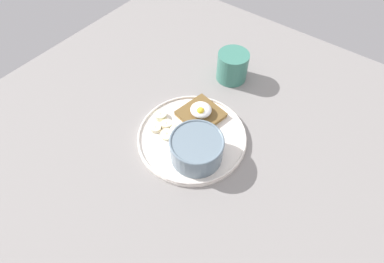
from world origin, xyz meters
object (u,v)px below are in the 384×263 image
at_px(banana_slice_left, 161,115).
at_px(banana_slice_inner, 167,134).
at_px(oatmeal_bowl, 197,148).
at_px(toast_slice, 201,114).
at_px(coffee_mug, 232,66).
at_px(banana_slice_front, 167,124).
at_px(poached_egg, 201,110).
at_px(banana_slice_right, 156,128).
at_px(banana_slice_back, 175,127).

xyz_separation_m(banana_slice_left, banana_slice_inner, (-0.05, 0.04, -0.00)).
relative_size(oatmeal_bowl, toast_slice, 1.07).
bearing_deg(coffee_mug, banana_slice_front, 83.93).
bearing_deg(toast_slice, poached_egg, 119.58).
bearing_deg(banana_slice_front, banana_slice_right, 59.06).
bearing_deg(banana_slice_inner, oatmeal_bowl, 178.17).
xyz_separation_m(poached_egg, banana_slice_inner, (0.03, 0.11, -0.02)).
distance_m(poached_egg, banana_slice_front, 0.10).
distance_m(toast_slice, poached_egg, 0.02).
bearing_deg(banana_slice_left, banana_slice_back, 172.79).
distance_m(toast_slice, banana_slice_right, 0.13).
xyz_separation_m(banana_slice_front, banana_slice_left, (0.03, -0.01, 0.00)).
distance_m(banana_slice_right, banana_slice_inner, 0.04).
height_order(banana_slice_right, banana_slice_inner, banana_slice_inner).
bearing_deg(poached_egg, coffee_mug, -83.07).
height_order(poached_egg, banana_slice_right, poached_egg).
bearing_deg(coffee_mug, oatmeal_bowl, 106.79).
xyz_separation_m(poached_egg, banana_slice_front, (0.05, 0.08, -0.02)).
relative_size(banana_slice_back, coffee_mug, 0.43).
relative_size(oatmeal_bowl, poached_egg, 2.25).
xyz_separation_m(banana_slice_left, coffee_mug, (-0.06, -0.26, 0.03)).
xyz_separation_m(banana_slice_right, banana_slice_inner, (-0.04, -0.00, 0.00)).
xyz_separation_m(banana_slice_front, banana_slice_inner, (-0.02, 0.02, -0.00)).
bearing_deg(banana_slice_front, poached_egg, -122.40).
bearing_deg(oatmeal_bowl, banana_slice_right, -0.66).
bearing_deg(poached_egg, oatmeal_bowl, 121.53).
bearing_deg(poached_egg, banana_slice_back, 69.99).
bearing_deg(banana_slice_right, oatmeal_bowl, 179.34).
bearing_deg(toast_slice, coffee_mug, -83.20).
bearing_deg(oatmeal_bowl, banana_slice_front, -13.14).
height_order(toast_slice, banana_slice_inner, same).
relative_size(toast_slice, banana_slice_left, 3.01).
bearing_deg(oatmeal_bowl, banana_slice_inner, -1.83).
bearing_deg(banana_slice_back, banana_slice_front, 14.32).
bearing_deg(banana_slice_inner, poached_egg, -106.07).
distance_m(toast_slice, banana_slice_front, 0.10).
relative_size(banana_slice_back, banana_slice_inner, 0.89).
height_order(banana_slice_back, banana_slice_inner, banana_slice_back).
bearing_deg(banana_slice_back, poached_egg, -110.01).
xyz_separation_m(banana_slice_left, banana_slice_back, (-0.06, 0.01, -0.00)).
relative_size(banana_slice_left, banana_slice_back, 1.02).
distance_m(poached_egg, banana_slice_left, 0.11).
bearing_deg(oatmeal_bowl, poached_egg, -58.47).
distance_m(banana_slice_back, coffee_mug, 0.26).
distance_m(oatmeal_bowl, banana_slice_left, 0.16).
bearing_deg(banana_slice_back, banana_slice_inner, 84.19).
bearing_deg(toast_slice, banana_slice_inner, 74.35).
bearing_deg(oatmeal_bowl, banana_slice_back, -19.76).
bearing_deg(coffee_mug, banana_slice_back, 89.03).
bearing_deg(banana_slice_inner, banana_slice_right, 2.42).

